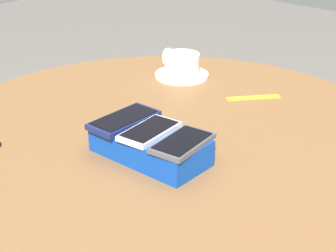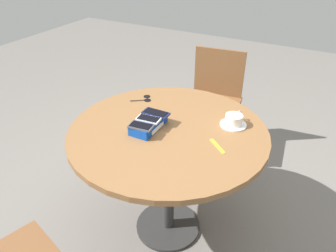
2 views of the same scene
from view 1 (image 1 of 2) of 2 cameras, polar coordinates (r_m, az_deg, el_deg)
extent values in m
cylinder|color=brown|center=(1.13, 0.00, -1.61)|extent=(1.02, 1.02, 0.03)
cube|color=#0F42AD|center=(1.03, -1.84, -2.01)|extent=(0.22, 0.11, 0.05)
cube|color=white|center=(1.07, 0.13, -1.41)|extent=(0.12, 0.00, 0.02)
cube|color=#515156|center=(0.97, 1.48, -1.75)|extent=(0.08, 0.13, 0.01)
cube|color=black|center=(0.97, 1.48, -1.48)|extent=(0.07, 0.11, 0.00)
cube|color=silver|center=(1.01, -1.87, -0.54)|extent=(0.07, 0.12, 0.01)
cube|color=black|center=(1.01, -1.87, -0.26)|extent=(0.06, 0.11, 0.00)
cube|color=navy|center=(1.06, -4.48, 0.61)|extent=(0.07, 0.14, 0.01)
cube|color=black|center=(1.06, -4.49, 0.90)|extent=(0.06, 0.12, 0.00)
cylinder|color=white|center=(1.43, 1.40, 5.20)|extent=(0.14, 0.14, 0.01)
cylinder|color=white|center=(1.42, 1.41, 6.34)|extent=(0.09, 0.09, 0.05)
cylinder|color=tan|center=(1.42, 1.42, 7.11)|extent=(0.08, 0.08, 0.00)
torus|color=white|center=(1.46, 0.16, 6.82)|extent=(0.06, 0.02, 0.06)
cube|color=yellow|center=(1.31, 8.65, 2.88)|extent=(0.09, 0.11, 0.00)
cylinder|color=brown|center=(1.90, -14.16, -7.49)|extent=(0.04, 0.04, 0.41)
camera|label=2|loc=(1.59, 71.27, 24.22)|focal=35.00mm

